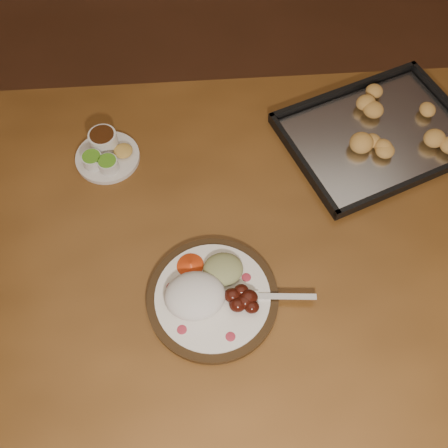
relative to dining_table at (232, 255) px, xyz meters
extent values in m
plane|color=brown|center=(0.05, 0.26, -0.65)|extent=(4.00, 4.00, 0.00)
cube|color=brown|center=(0.00, 0.00, 0.08)|extent=(1.52, 0.93, 0.04)
cylinder|color=#503A18|center=(-0.67, 0.40, -0.30)|extent=(0.07, 0.07, 0.71)
cylinder|color=#503A18|center=(0.69, 0.36, -0.30)|extent=(0.07, 0.07, 0.71)
cylinder|color=black|center=(-0.05, -0.14, 0.10)|extent=(0.25, 0.25, 0.02)
cylinder|color=white|center=(-0.05, -0.14, 0.11)|extent=(0.22, 0.22, 0.01)
ellipsoid|color=#AA283A|center=(-0.12, -0.20, 0.12)|extent=(0.02, 0.02, 0.00)
ellipsoid|color=#AA283A|center=(-0.03, -0.22, 0.12)|extent=(0.02, 0.02, 0.00)
ellipsoid|color=#AA283A|center=(0.01, -0.11, 0.12)|extent=(0.02, 0.02, 0.00)
ellipsoid|color=#AA283A|center=(-0.13, -0.11, 0.12)|extent=(0.02, 0.02, 0.00)
ellipsoid|color=silver|center=(-0.09, -0.14, 0.13)|extent=(0.12, 0.11, 0.05)
ellipsoid|color=#4C130A|center=(-0.01, -0.17, 0.13)|extent=(0.03, 0.03, 0.02)
ellipsoid|color=#4C130A|center=(0.01, -0.15, 0.13)|extent=(0.03, 0.03, 0.02)
ellipsoid|color=#4C130A|center=(0.00, -0.14, 0.13)|extent=(0.03, 0.03, 0.02)
ellipsoid|color=#4C130A|center=(0.02, -0.17, 0.13)|extent=(0.03, 0.03, 0.02)
ellipsoid|color=#4C130A|center=(-0.02, -0.15, 0.13)|extent=(0.03, 0.03, 0.02)
ellipsoid|color=#4C130A|center=(0.01, -0.16, 0.13)|extent=(0.03, 0.03, 0.02)
ellipsoid|color=tan|center=(-0.03, -0.09, 0.12)|extent=(0.08, 0.08, 0.03)
cone|color=red|center=(-0.09, -0.07, 0.12)|extent=(0.07, 0.07, 0.02)
cube|color=silver|center=(0.08, -0.15, 0.12)|extent=(0.12, 0.03, 0.00)
cube|color=silver|center=(0.02, -0.15, 0.12)|extent=(0.04, 0.02, 0.00)
cylinder|color=silver|center=(-0.01, -0.15, 0.12)|extent=(0.03, 0.01, 0.00)
cylinder|color=silver|center=(0.00, -0.15, 0.12)|extent=(0.03, 0.01, 0.00)
cylinder|color=silver|center=(0.00, -0.14, 0.12)|extent=(0.03, 0.01, 0.00)
cylinder|color=silver|center=(0.00, -0.14, 0.12)|extent=(0.03, 0.01, 0.00)
cylinder|color=silver|center=(-0.26, 0.22, 0.10)|extent=(0.14, 0.14, 0.01)
cylinder|color=silver|center=(-0.29, 0.20, 0.12)|extent=(0.05, 0.05, 0.03)
cylinder|color=#4E951D|center=(-0.29, 0.20, 0.13)|extent=(0.04, 0.04, 0.00)
cylinder|color=silver|center=(-0.26, 0.19, 0.12)|extent=(0.05, 0.05, 0.03)
cylinder|color=#4E951D|center=(-0.26, 0.19, 0.13)|extent=(0.04, 0.04, 0.00)
cylinder|color=silver|center=(-0.27, 0.26, 0.13)|extent=(0.06, 0.06, 0.04)
cylinder|color=#381B0A|center=(-0.27, 0.26, 0.14)|extent=(0.05, 0.05, 0.00)
ellipsoid|color=#E2B550|center=(-0.23, 0.23, 0.12)|extent=(0.04, 0.04, 0.02)
cube|color=black|center=(0.36, 0.23, 0.10)|extent=(0.49, 0.43, 0.01)
cube|color=black|center=(0.31, 0.37, 0.11)|extent=(0.40, 0.15, 0.02)
cube|color=black|center=(0.41, 0.09, 0.11)|extent=(0.40, 0.15, 0.02)
cube|color=black|center=(0.17, 0.16, 0.11)|extent=(0.11, 0.29, 0.02)
cube|color=silver|center=(0.36, 0.23, 0.11)|extent=(0.46, 0.39, 0.00)
ellipsoid|color=gold|center=(0.41, 0.24, 0.12)|extent=(0.05, 0.04, 0.03)
ellipsoid|color=gold|center=(0.43, 0.29, 0.12)|extent=(0.06, 0.06, 0.03)
ellipsoid|color=gold|center=(0.35, 0.32, 0.12)|extent=(0.06, 0.06, 0.03)
ellipsoid|color=gold|center=(0.31, 0.26, 0.12)|extent=(0.06, 0.06, 0.03)
ellipsoid|color=gold|center=(0.28, 0.24, 0.12)|extent=(0.06, 0.06, 0.03)
ellipsoid|color=gold|center=(0.31, 0.21, 0.12)|extent=(0.05, 0.04, 0.03)
ellipsoid|color=gold|center=(0.29, 0.16, 0.12)|extent=(0.06, 0.06, 0.03)
ellipsoid|color=gold|center=(0.37, 0.14, 0.12)|extent=(0.06, 0.06, 0.03)
ellipsoid|color=gold|center=(0.42, 0.19, 0.12)|extent=(0.06, 0.06, 0.03)
ellipsoid|color=gold|center=(0.45, 0.21, 0.12)|extent=(0.06, 0.06, 0.03)
camera|label=1|loc=(-0.07, -0.50, 1.01)|focal=40.00mm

